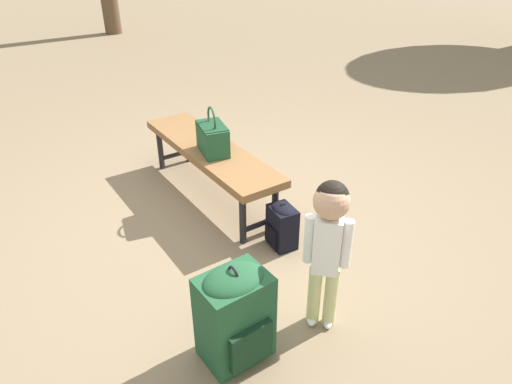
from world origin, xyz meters
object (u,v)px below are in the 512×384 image
at_px(backpack_small, 282,224).
at_px(child_standing, 328,235).
at_px(backpack_large, 235,313).
at_px(park_bench, 210,153).
at_px(handbag, 213,137).

bearing_deg(backpack_small, child_standing, -18.33).
bearing_deg(backpack_large, child_standing, 82.37).
xyz_separation_m(child_standing, backpack_small, (-0.72, 0.24, -0.43)).
bearing_deg(park_bench, backpack_small, 5.94).
bearing_deg(backpack_small, park_bench, -174.06).
bearing_deg(child_standing, handbag, 175.20).
distance_m(child_standing, backpack_large, 0.62).
relative_size(handbag, child_standing, 0.40).
distance_m(park_bench, backpack_small, 0.91).
xyz_separation_m(child_standing, backpack_large, (-0.07, -0.52, -0.32)).
relative_size(park_bench, backpack_small, 4.56).
bearing_deg(handbag, backpack_large, -24.50).
height_order(handbag, child_standing, child_standing).
bearing_deg(backpack_small, handbag, -171.79).
bearing_deg(park_bench, child_standing, -5.23).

